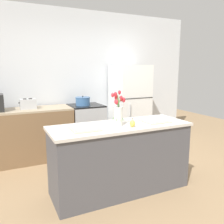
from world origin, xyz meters
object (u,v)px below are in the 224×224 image
refrigerator (130,106)px  plate_setting_right (154,121)px  flower_vase (118,112)px  toaster (28,104)px  stove_range (86,128)px  cooking_pot (83,101)px  pear_figurine (132,123)px  plate_setting_left (85,129)px

refrigerator → plate_setting_right: size_ratio=5.03×
flower_vase → plate_setting_right: (0.54, -0.01, -0.16)m
toaster → refrigerator: bearing=-0.2°
stove_range → cooking_pot: size_ratio=3.33×
pear_figurine → cooking_pot: cooking_pot is taller
refrigerator → flower_vase: refrigerator is taller
refrigerator → pear_figurine: size_ratio=14.76×
stove_range → plate_setting_right: (0.39, -1.64, 0.44)m
stove_range → plate_setting_left: same height
refrigerator → flower_vase: bearing=-124.0°
cooking_pot → toaster: bearing=178.4°
plate_setting_left → cooking_pot: 1.71m
plate_setting_left → plate_setting_right: same height
cooking_pot → pear_figurine: bearing=-88.6°
pear_figurine → plate_setting_right: pear_figurine is taller
plate_setting_left → cooking_pot: (0.53, 1.62, 0.09)m
pear_figurine → refrigerator: bearing=61.1°
flower_vase → plate_setting_right: size_ratio=1.31×
flower_vase → plate_setting_right: flower_vase is taller
refrigerator → plate_setting_left: size_ratio=5.03×
stove_range → toaster: size_ratio=3.26×
cooking_pot → plate_setting_left: bearing=-108.0°
toaster → stove_range: bearing=-0.5°
pear_figurine → cooking_pot: 1.75m
stove_range → cooking_pot: cooking_pot is taller
stove_range → refrigerator: size_ratio=0.55×
pear_figurine → plate_setting_left: pear_figurine is taller
flower_vase → cooking_pot: (0.09, 1.61, -0.07)m
stove_range → flower_vase: size_ratio=2.11×
refrigerator → cooking_pot: (-1.02, -0.02, 0.16)m
toaster → cooking_pot: cooking_pot is taller
refrigerator → pear_figurine: (-0.97, -1.77, 0.10)m
plate_setting_left → refrigerator: bearing=46.8°
refrigerator → plate_setting_left: bearing=-133.2°
plate_setting_right → refrigerator: bearing=71.2°
flower_vase → plate_setting_left: bearing=-178.9°
plate_setting_right → cooking_pot: bearing=105.8°
plate_setting_right → flower_vase: bearing=179.1°
stove_range → pear_figurine: bearing=-90.8°
plate_setting_left → plate_setting_right: (0.98, 0.00, 0.00)m
plate_setting_right → pear_figurine: bearing=-162.8°
refrigerator → cooking_pot: refrigerator is taller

